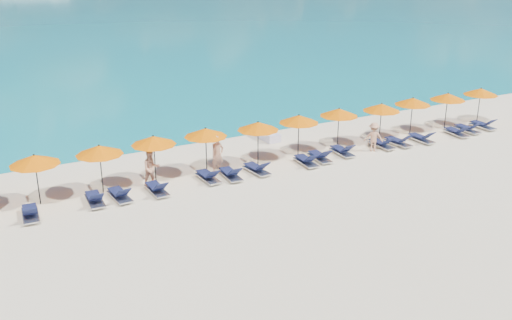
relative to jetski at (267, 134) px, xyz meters
name	(u,v)px	position (x,y,z in m)	size (l,w,h in m)	color
ground	(289,208)	(-3.79, -8.82, -0.30)	(1400.00, 1400.00, 0.00)	beige
jetski	(267,134)	(0.00, 0.00, 0.00)	(0.83, 2.07, 0.73)	white
beachgoer_a	(217,155)	(-4.83, -3.82, 0.68)	(0.72, 0.47, 1.97)	tan
beachgoer_b	(151,169)	(-8.13, -3.79, 0.57)	(0.85, 0.49, 1.74)	tan
beachgoer_c	(374,137)	(4.08, -4.58, 0.50)	(1.03, 0.48, 1.60)	tan
umbrella_3	(34,160)	(-13.01, -3.43, 1.72)	(2.10, 2.10, 2.28)	black
umbrella_4	(99,150)	(-10.32, -3.44, 1.72)	(2.10, 2.10, 2.28)	black
umbrella_5	(153,140)	(-7.78, -3.23, 1.72)	(2.10, 2.10, 2.28)	black
umbrella_6	(206,132)	(-5.16, -3.22, 1.72)	(2.10, 2.10, 2.28)	black
umbrella_7	(258,126)	(-2.42, -3.45, 1.72)	(2.10, 2.10, 2.28)	black
umbrella_8	(299,119)	(0.08, -3.31, 1.72)	(2.10, 2.10, 2.28)	black
umbrella_9	(339,112)	(2.71, -3.20, 1.72)	(2.10, 2.10, 2.28)	black
umbrella_10	(382,107)	(5.45, -3.46, 1.72)	(2.10, 2.10, 2.28)	black
umbrella_11	(413,101)	(7.96, -3.23, 1.72)	(2.10, 2.10, 2.28)	black
umbrella_12	(448,97)	(10.63, -3.34, 1.72)	(2.10, 2.10, 2.28)	black
umbrella_13	(481,92)	(13.46, -3.32, 1.72)	(2.10, 2.10, 2.28)	black
lounger_5	(30,213)	(-13.58, -4.74, -0.06)	(0.74, 1.74, 0.66)	silver
lounger_6	(95,199)	(-10.93, -4.53, -0.06)	(0.69, 1.72, 0.66)	silver
lounger_7	(120,195)	(-9.87, -4.58, -0.06)	(0.77, 1.75, 0.66)	silver
lounger_8	(157,189)	(-8.22, -4.70, -0.06)	(0.69, 1.72, 0.66)	silver
lounger_9	(208,176)	(-5.59, -4.40, -0.06)	(0.70, 1.73, 0.66)	silver
lounger_10	(231,174)	(-4.52, -4.61, -0.06)	(0.69, 1.72, 0.66)	silver
lounger_11	(257,169)	(-3.08, -4.58, -0.06)	(0.79, 1.75, 0.66)	silver
lounger_12	(306,161)	(-0.32, -4.73, -0.06)	(0.71, 1.73, 0.66)	silver
lounger_13	(320,156)	(0.65, -4.53, -0.06)	(0.73, 1.74, 0.66)	silver
lounger_14	(342,151)	(2.21, -4.35, -0.06)	(0.71, 1.73, 0.66)	silver
lounger_15	(382,144)	(4.87, -4.39, -0.06)	(0.69, 1.72, 0.66)	silver
lounger_16	(398,141)	(5.93, -4.51, -0.06)	(0.77, 1.75, 0.66)	silver
lounger_17	(421,138)	(7.54, -4.64, -0.06)	(0.66, 1.71, 0.66)	silver
lounger_18	(457,132)	(10.23, -4.71, -0.06)	(0.79, 1.75, 0.66)	silver
lounger_19	(467,128)	(11.31, -4.52, -0.06)	(0.62, 1.70, 0.66)	silver
lounger_20	(483,125)	(12.75, -4.41, -0.06)	(0.62, 1.70, 0.66)	silver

